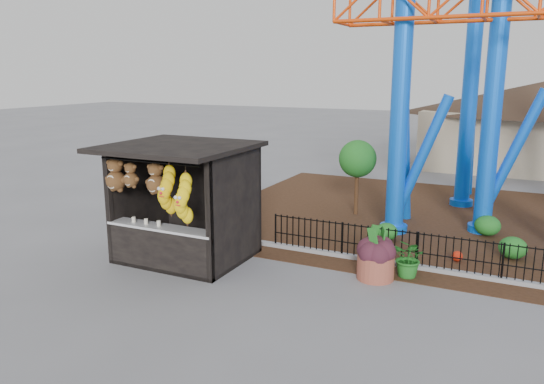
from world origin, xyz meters
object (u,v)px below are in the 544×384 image
at_px(roller_coaster, 543,20).
at_px(terracotta_planter, 375,267).
at_px(potted_plant, 410,258).
at_px(prize_booth, 179,205).

xyz_separation_m(roller_coaster, terracotta_planter, (-3.10, -6.32, -6.14)).
bearing_deg(potted_plant, prize_booth, -145.14).
distance_m(prize_booth, potted_plant, 6.02).
bearing_deg(roller_coaster, prize_booth, -137.95).
height_order(prize_booth, potted_plant, prize_booth).
relative_size(roller_coaster, terracotta_planter, 12.22).
height_order(prize_booth, roller_coaster, roller_coaster).
distance_m(roller_coaster, potted_plant, 8.68).
bearing_deg(prize_booth, potted_plant, 14.43).
distance_m(terracotta_planter, potted_plant, 0.88).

